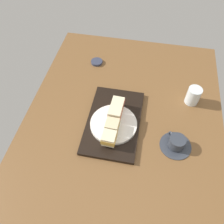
{
  "coord_description": "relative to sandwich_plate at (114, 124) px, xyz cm",
  "views": [
    {
      "loc": [
        64.6,
        7.19,
        96.7
      ],
      "look_at": [
        -3.28,
        -5.69,
        5.0
      ],
      "focal_mm": 37.3,
      "sensor_mm": 36.0,
      "label": 1
    }
  ],
  "objects": [
    {
      "name": "small_sauce_dish",
      "position": [
        -44.74,
        -18.87,
        -1.92
      ],
      "size": [
        7.09,
        7.09,
        1.5
      ],
      "primitive_type": "cylinder",
      "color": "#33384C",
      "rests_on": "ground_plane"
    },
    {
      "name": "ground_plane",
      "position": [
        -2.01,
        3.9,
        -4.17
      ],
      "size": [
        140.0,
        100.0,
        3.0
      ],
      "primitive_type": "cube",
      "color": "brown"
    },
    {
      "name": "serving_tray",
      "position": [
        -2.58,
        -0.43,
        -1.72
      ],
      "size": [
        41.9,
        26.05,
        1.92
      ],
      "primitive_type": "cube",
      "color": "black",
      "rests_on": "ground_plane"
    },
    {
      "name": "drinking_glass",
      "position": [
        -23.86,
        37.97,
        2.15
      ],
      "size": [
        7.14,
        7.14,
        9.66
      ],
      "primitive_type": "cylinder",
      "color": "silver",
      "rests_on": "ground_plane"
    },
    {
      "name": "coffee_cup",
      "position": [
        4.94,
        30.37,
        -0.21
      ],
      "size": [
        14.83,
        14.83,
        6.1
      ],
      "color": "#333842",
      "rests_on": "ground_plane"
    },
    {
      "name": "sandwich_nearmost",
      "position": [
        -10.16,
        0.23,
        3.13
      ],
      "size": [
        6.76,
        6.56,
        4.74
      ],
      "color": "beige",
      "rests_on": "sandwich_plate"
    },
    {
      "name": "sandwich_plate",
      "position": [
        0.0,
        0.0,
        0.0
      ],
      "size": [
        22.89,
        22.89,
        1.52
      ],
      "primitive_type": "cylinder",
      "color": "white",
      "rests_on": "serving_tray"
    },
    {
      "name": "sandwich_inner_far",
      "position": [
        3.39,
        -0.08,
        3.36
      ],
      "size": [
        6.95,
        6.37,
        5.21
      ],
      "color": "beige",
      "rests_on": "sandwich_plate"
    },
    {
      "name": "sandwich_farmost",
      "position": [
        10.16,
        -0.23,
        3.36
      ],
      "size": [
        6.83,
        6.72,
        5.21
      ],
      "color": "beige",
      "rests_on": "sandwich_plate"
    },
    {
      "name": "sandwich_inner_near",
      "position": [
        -3.39,
        0.08,
        3.89
      ],
      "size": [
        6.79,
        6.59,
        6.26
      ],
      "color": "beige",
      "rests_on": "sandwich_plate"
    }
  ]
}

